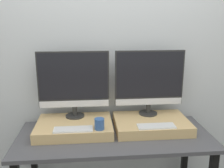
{
  "coord_description": "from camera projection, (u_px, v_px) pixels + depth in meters",
  "views": [
    {
      "loc": [
        -0.19,
        -1.49,
        1.63
      ],
      "look_at": [
        0.0,
        0.54,
        1.1
      ],
      "focal_mm": 40.0,
      "sensor_mm": 36.0,
      "label": 1
    }
  ],
  "objects": [
    {
      "name": "keyboard_left",
      "position": [
        73.0,
        129.0,
        1.88
      ],
      "size": [
        0.29,
        0.1,
        0.01
      ],
      "color": "silver",
      "rests_on": "wooden_riser_left"
    },
    {
      "name": "wall_back",
      "position": [
        110.0,
        58.0,
        2.23
      ],
      "size": [
        8.0,
        0.04,
        2.6
      ],
      "color": "silver",
      "rests_on": "ground_plane"
    },
    {
      "name": "wooden_riser_left",
      "position": [
        74.0,
        127.0,
        2.04
      ],
      "size": [
        0.61,
        0.43,
        0.08
      ],
      "color": "tan",
      "rests_on": "workbench"
    },
    {
      "name": "keyboard_right",
      "position": [
        156.0,
        126.0,
        1.93
      ],
      "size": [
        0.29,
        0.1,
        0.01
      ],
      "color": "silver",
      "rests_on": "wooden_riser_right"
    },
    {
      "name": "monitor_left",
      "position": [
        74.0,
        82.0,
        2.07
      ],
      "size": [
        0.59,
        0.16,
        0.56
      ],
      "color": "#282828",
      "rests_on": "wooden_riser_left"
    },
    {
      "name": "monitor_right",
      "position": [
        149.0,
        80.0,
        2.12
      ],
      "size": [
        0.59,
        0.16,
        0.56
      ],
      "color": "#282828",
      "rests_on": "wooden_riser_right"
    },
    {
      "name": "wooden_riser_right",
      "position": [
        151.0,
        124.0,
        2.09
      ],
      "size": [
        0.61,
        0.43,
        0.08
      ],
      "color": "tan",
      "rests_on": "workbench"
    },
    {
      "name": "workbench",
      "position": [
        114.0,
        144.0,
        2.01
      ],
      "size": [
        1.54,
        0.65,
        0.74
      ],
      "color": "#47474C",
      "rests_on": "ground_plane"
    },
    {
      "name": "mug",
      "position": [
        99.0,
        124.0,
        1.88
      ],
      "size": [
        0.07,
        0.07,
        0.09
      ],
      "color": "#335693",
      "rests_on": "wooden_riser_left"
    }
  ]
}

